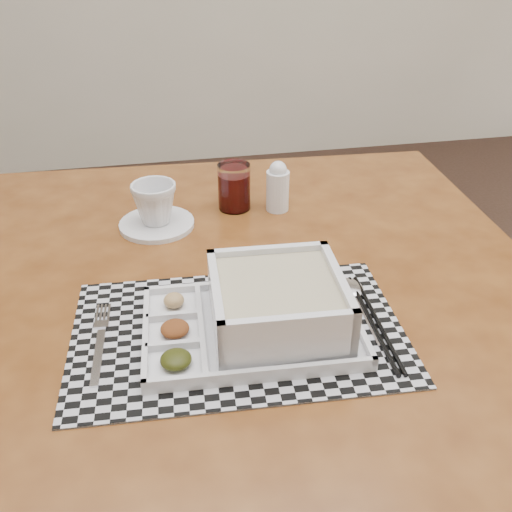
{
  "coord_description": "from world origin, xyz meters",
  "views": [
    {
      "loc": [
        -0.39,
        -0.94,
        1.38
      ],
      "look_at": [
        -0.24,
        -0.17,
        0.9
      ],
      "focal_mm": 40.0,
      "sensor_mm": 36.0,
      "label": 1
    }
  ],
  "objects_px": {
    "cup": "(155,203)",
    "juice_glass": "(234,188)",
    "serving_tray": "(269,311)",
    "creamer_bottle": "(278,187)",
    "dining_table": "(232,326)"
  },
  "relations": [
    {
      "from": "juice_glass",
      "to": "creamer_bottle",
      "type": "xyz_separation_m",
      "value": [
        0.09,
        -0.02,
        0.01
      ]
    },
    {
      "from": "serving_tray",
      "to": "cup",
      "type": "bearing_deg",
      "value": 112.22
    },
    {
      "from": "cup",
      "to": "juice_glass",
      "type": "xyz_separation_m",
      "value": [
        0.17,
        0.05,
        -0.01
      ]
    },
    {
      "from": "cup",
      "to": "juice_glass",
      "type": "bearing_deg",
      "value": 8.16
    },
    {
      "from": "cup",
      "to": "creamer_bottle",
      "type": "xyz_separation_m",
      "value": [
        0.25,
        0.03,
        0.0
      ]
    },
    {
      "from": "cup",
      "to": "serving_tray",
      "type": "bearing_deg",
      "value": -76.62
    },
    {
      "from": "dining_table",
      "to": "cup",
      "type": "relative_size",
      "value": 13.13
    },
    {
      "from": "dining_table",
      "to": "cup",
      "type": "bearing_deg",
      "value": 115.02
    },
    {
      "from": "serving_tray",
      "to": "juice_glass",
      "type": "height_order",
      "value": "juice_glass"
    },
    {
      "from": "juice_glass",
      "to": "creamer_bottle",
      "type": "distance_m",
      "value": 0.09
    },
    {
      "from": "dining_table",
      "to": "serving_tray",
      "type": "xyz_separation_m",
      "value": [
        0.04,
        -0.13,
        0.12
      ]
    },
    {
      "from": "serving_tray",
      "to": "creamer_bottle",
      "type": "distance_m",
      "value": 0.41
    },
    {
      "from": "dining_table",
      "to": "juice_glass",
      "type": "height_order",
      "value": "juice_glass"
    },
    {
      "from": "juice_glass",
      "to": "cup",
      "type": "bearing_deg",
      "value": -163.0
    },
    {
      "from": "serving_tray",
      "to": "cup",
      "type": "relative_size",
      "value": 3.72
    }
  ]
}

